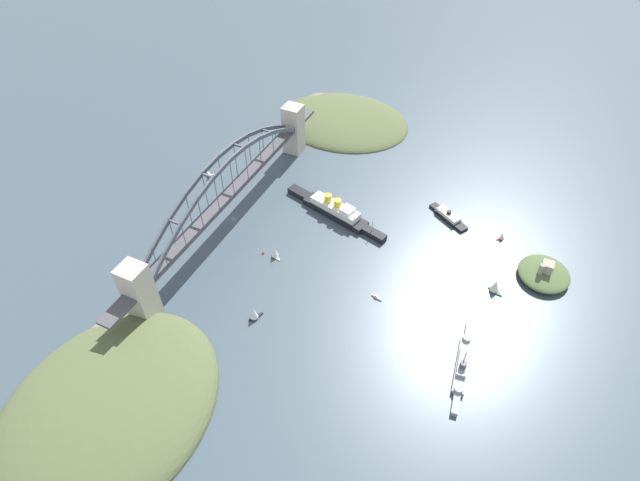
# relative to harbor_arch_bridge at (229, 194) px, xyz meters

# --- Properties ---
(ground_plane) EXTENTS (1400.00, 1400.00, 0.00)m
(ground_plane) POSITION_rel_harbor_arch_bridge_xyz_m (-0.00, 0.00, -25.68)
(ground_plane) COLOR #3D4C56
(harbor_arch_bridge) EXTENTS (279.02, 16.45, 60.63)m
(harbor_arch_bridge) POSITION_rel_harbor_arch_bridge_xyz_m (0.00, 0.00, 0.00)
(harbor_arch_bridge) COLOR beige
(harbor_arch_bridge) RESTS_ON ground
(headland_west_shore) EXTENTS (110.92, 133.54, 18.17)m
(headland_west_shore) POSITION_rel_harbor_arch_bridge_xyz_m (-175.56, 20.20, -25.68)
(headland_west_shore) COLOR #515B38
(headland_west_shore) RESTS_ON ground
(headland_east_shore) EXTENTS (144.83, 119.46, 29.90)m
(headland_east_shore) POSITION_rel_harbor_arch_bridge_xyz_m (170.96, 22.85, -25.68)
(headland_east_shore) COLOR #515B38
(headland_east_shore) RESTS_ON ground
(ocean_liner) EXTENTS (33.04, 97.35, 17.30)m
(ocean_liner) POSITION_rel_harbor_arch_bridge_xyz_m (-39.65, 73.07, -20.53)
(ocean_liner) COLOR black
(ocean_liner) RESTS_ON ground
(naval_cruiser) EXTENTS (68.81, 12.07, 16.07)m
(naval_cruiser) POSITION_rel_harbor_arch_bridge_xyz_m (56.20, 202.97, -23.01)
(naval_cruiser) COLOR gray
(naval_cruiser) RESTS_ON ground
(harbor_ferry_steamer) EXTENTS (26.21, 36.24, 7.91)m
(harbor_ferry_steamer) POSITION_rel_harbor_arch_bridge_xyz_m (-75.59, 158.37, -23.26)
(harbor_ferry_steamer) COLOR black
(harbor_ferry_steamer) RESTS_ON ground
(fort_island_mid_harbor) EXTENTS (38.56, 36.40, 15.74)m
(fort_island_mid_harbor) POSITION_rel_harbor_arch_bridge_xyz_m (-42.89, 237.39, -21.54)
(fort_island_mid_harbor) COLOR #4C6038
(fort_island_mid_harbor) RESTS_ON ground
(seaplane_taxiing_near_bridge) EXTENTS (9.23, 10.89, 4.98)m
(seaplane_taxiing_near_bridge) POSITION_rel_harbor_arch_bridge_xyz_m (-37.55, -46.79, -23.57)
(seaplane_taxiing_near_bridge) COLOR #B7B7B2
(seaplane_taxiing_near_bridge) RESTS_ON ground
(small_boat_0) EXTENTS (7.85, 10.53, 12.29)m
(small_boat_0) POSITION_rel_harbor_arch_bridge_xyz_m (-14.30, 208.06, -19.94)
(small_boat_0) COLOR #2D6B3D
(small_boat_0) RESTS_ON ground
(small_boat_1) EXTENTS (10.05, 7.89, 12.13)m
(small_boat_1) POSITION_rel_harbor_arch_bridge_xyz_m (79.07, 67.29, -20.00)
(small_boat_1) COLOR black
(small_boat_1) RESTS_ON ground
(small_boat_2) EXTENTS (5.02, 5.39, 7.21)m
(small_boat_2) POSITION_rel_harbor_arch_bridge_xyz_m (-69.73, 202.33, -22.27)
(small_boat_2) COLOR #B2231E
(small_boat_2) RESTS_ON ground
(small_boat_3) EXTENTS (7.06, 9.17, 10.45)m
(small_boat_3) POSITION_rel_harbor_arch_bridge_xyz_m (22.99, 51.96, -20.79)
(small_boat_3) COLOR silver
(small_boat_3) RESTS_ON ground
(small_boat_4) EXTENTS (3.08, 8.28, 2.28)m
(small_boat_4) POSITION_rel_harbor_arch_bridge_xyz_m (27.27, 135.38, -24.83)
(small_boat_4) COLOR silver
(small_boat_4) RESTS_ON ground
(channel_marker_buoy) EXTENTS (2.20, 2.20, 2.75)m
(channel_marker_buoy) POSITION_rel_harbor_arch_bridge_xyz_m (24.34, 42.30, -24.56)
(channel_marker_buoy) COLOR red
(channel_marker_buoy) RESTS_ON ground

